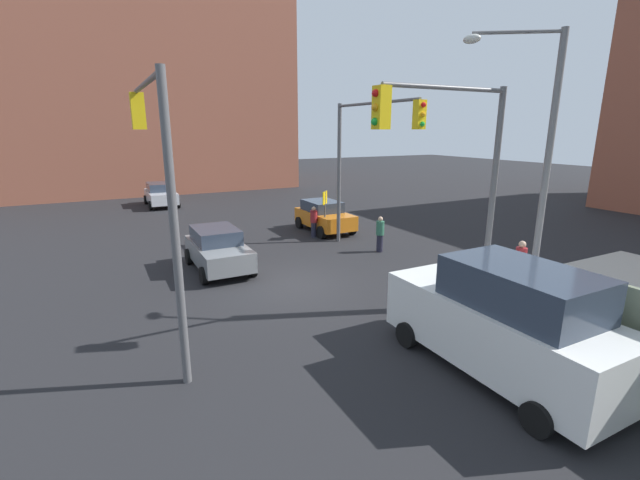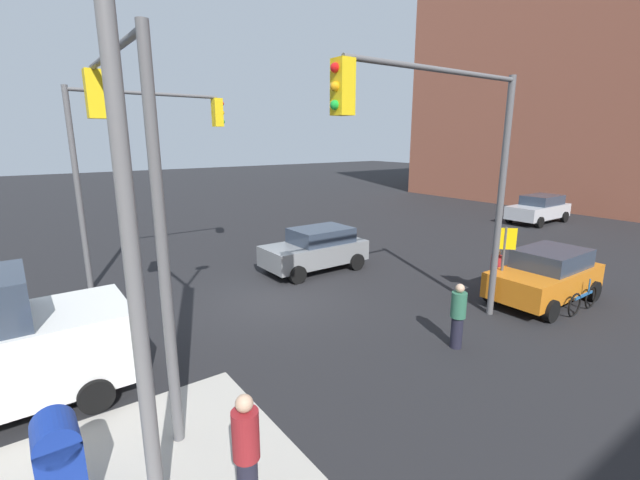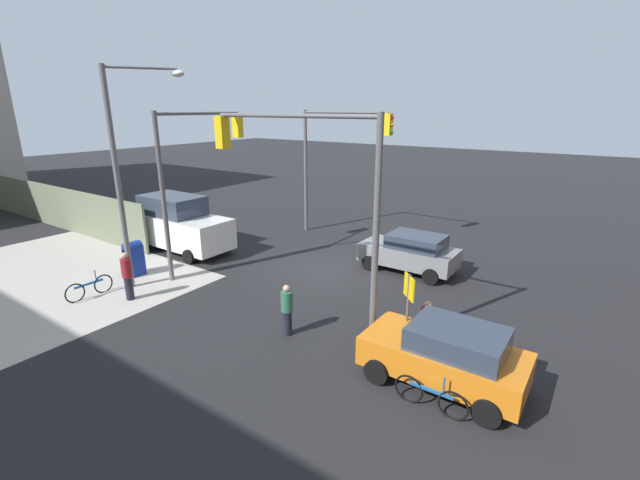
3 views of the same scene
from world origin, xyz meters
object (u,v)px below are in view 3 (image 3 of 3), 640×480
at_px(mailbox_blue, 134,257).
at_px(pedestrian_crossing, 287,309).
at_px(sedan_gray, 410,252).
at_px(pedestrian_waiting, 127,275).
at_px(sedan_orange, 446,354).
at_px(pedestrian_walking_north, 426,327).
at_px(street_lamp_corner, 127,163).
at_px(traffic_signal_se_corner, 336,149).
at_px(traffic_signal_ne_corner, 195,161).
at_px(bicycle_leaning_on_fence, 90,288).
at_px(traffic_signal_nw_corner, 306,180).
at_px(van_white_delivery, 179,224).
at_px(bicycle_at_crosswalk, 430,397).

height_order(mailbox_blue, pedestrian_crossing, pedestrian_crossing).
xyz_separation_m(sedan_gray, pedestrian_waiting, (7.08, 8.37, 0.09)).
bearing_deg(sedan_orange, pedestrian_walking_north, -49.34).
bearing_deg(sedan_gray, street_lamp_corner, 43.10).
relative_size(traffic_signal_se_corner, traffic_signal_ne_corner, 1.00).
xyz_separation_m(pedestrian_waiting, bicycle_leaning_on_fence, (1.40, 0.70, -0.58)).
height_order(traffic_signal_nw_corner, pedestrian_walking_north, traffic_signal_nw_corner).
xyz_separation_m(sedan_orange, pedestrian_walking_north, (0.94, -1.10, -0.03)).
height_order(traffic_signal_se_corner, pedestrian_walking_north, traffic_signal_se_corner).
height_order(traffic_signal_ne_corner, mailbox_blue, traffic_signal_ne_corner).
distance_m(mailbox_blue, sedan_orange, 12.94).
relative_size(traffic_signal_nw_corner, van_white_delivery, 1.20).
xyz_separation_m(pedestrian_waiting, bicycle_at_crosswalk, (-11.00, -0.50, -0.58)).
distance_m(pedestrian_crossing, pedestrian_walking_north, 4.05).
relative_size(street_lamp_corner, pedestrian_walking_north, 5.06).
bearing_deg(traffic_signal_ne_corner, pedestrian_waiting, 94.69).
bearing_deg(pedestrian_walking_north, bicycle_at_crosswalk, 28.75).
relative_size(pedestrian_crossing, bicycle_at_crosswalk, 0.92).
bearing_deg(van_white_delivery, mailbox_blue, 110.73).
xyz_separation_m(mailbox_blue, van_white_delivery, (1.21, -3.20, 0.52)).
relative_size(street_lamp_corner, sedan_gray, 2.02).
bearing_deg(van_white_delivery, street_lamp_corner, 123.20).
relative_size(traffic_signal_se_corner, pedestrian_crossing, 4.02).
height_order(traffic_signal_ne_corner, bicycle_at_crosswalk, traffic_signal_ne_corner).
xyz_separation_m(mailbox_blue, pedestrian_waiting, (-2.00, 1.50, 0.17)).
relative_size(traffic_signal_se_corner, van_white_delivery, 1.20).
xyz_separation_m(traffic_signal_se_corner, pedestrian_waiting, (1.66, 11.00, -3.68)).
xyz_separation_m(sedan_orange, pedestrian_waiting, (10.94, 1.60, 0.09)).
height_order(street_lamp_corner, bicycle_leaning_on_fence, street_lamp_corner).
bearing_deg(street_lamp_corner, van_white_delivery, -56.80).
height_order(van_white_delivery, bicycle_at_crosswalk, van_white_delivery).
relative_size(traffic_signal_ne_corner, pedestrian_walking_north, 4.11).
height_order(pedestrian_crossing, pedestrian_walking_north, pedestrian_crossing).
xyz_separation_m(traffic_signal_nw_corner, bicycle_at_crosswalk, (-4.57, 1.50, -4.31)).
xyz_separation_m(sedan_orange, van_white_delivery, (14.15, -3.10, 0.44)).
bearing_deg(sedan_orange, bicycle_at_crosswalk, 93.15).
bearing_deg(pedestrian_crossing, sedan_orange, -112.20).
relative_size(traffic_signal_ne_corner, bicycle_at_crosswalk, 3.71).
bearing_deg(pedestrian_waiting, pedestrian_crossing, -37.11).
bearing_deg(bicycle_leaning_on_fence, van_white_delivery, -71.45).
height_order(traffic_signal_se_corner, traffic_signal_ne_corner, same).
bearing_deg(traffic_signal_se_corner, sedan_orange, 134.65).
xyz_separation_m(street_lamp_corner, pedestrian_waiting, (-0.79, 1.01, -3.77)).
xyz_separation_m(sedan_orange, bicycle_leaning_on_fence, (12.34, 2.30, -0.50)).
distance_m(traffic_signal_nw_corner, van_white_delivery, 10.57).
bearing_deg(bicycle_at_crosswalk, traffic_signal_ne_corner, -15.59).
distance_m(pedestrian_crossing, bicycle_at_crosswalk, 4.89).
relative_size(pedestrian_walking_north, bicycle_at_crosswalk, 0.90).
bearing_deg(bicycle_leaning_on_fence, pedestrian_crossing, -165.28).
relative_size(traffic_signal_ne_corner, pedestrian_crossing, 4.02).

